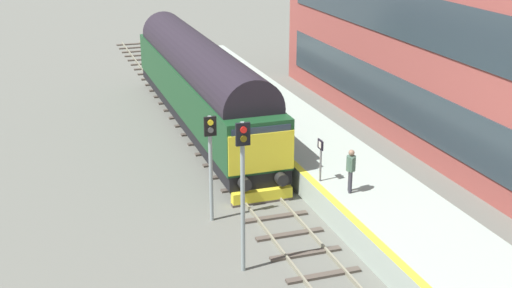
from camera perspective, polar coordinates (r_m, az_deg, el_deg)
ground_plane at (r=29.30m, az=-1.34°, el=-2.63°), size 140.00×140.00×0.00m
track_main at (r=29.28m, az=-1.34°, el=-2.53°), size 2.50×60.00×0.15m
station_platform at (r=30.31m, az=5.16°, el=-0.91°), size 4.00×44.00×1.01m
station_building at (r=30.60m, az=20.32°, el=8.77°), size 5.48×36.03×11.92m
diesel_locomotive at (r=34.76m, az=-4.74°, el=5.26°), size 2.74×19.65×4.68m
signal_post_near at (r=20.79m, az=-1.11°, el=-3.19°), size 0.44×0.22×4.97m
signal_post_mid at (r=24.39m, az=-3.81°, el=-1.02°), size 0.44×0.22×4.02m
platform_number_sign at (r=25.87m, az=5.41°, el=-0.80°), size 0.10×0.44×1.65m
waiting_passenger at (r=25.07m, az=7.91°, el=-1.90°), size 0.43×0.49×1.64m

